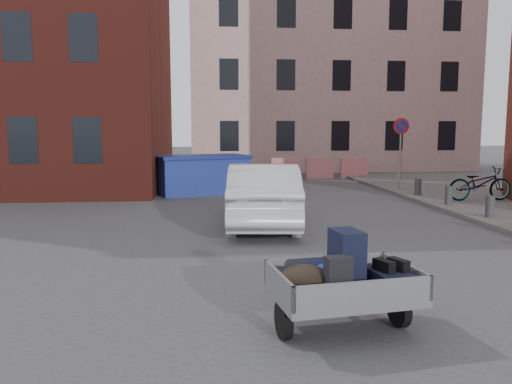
{
  "coord_description": "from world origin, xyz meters",
  "views": [
    {
      "loc": [
        -1.16,
        -8.53,
        2.35
      ],
      "look_at": [
        -0.2,
        1.36,
        1.1
      ],
      "focal_mm": 35.0,
      "sensor_mm": 36.0,
      "label": 1
    }
  ],
  "objects": [
    {
      "name": "silver_car",
      "position": [
        0.19,
        3.51,
        0.76
      ],
      "size": [
        2.04,
        4.77,
        1.53
      ],
      "primitive_type": "imported",
      "rotation": [
        0.0,
        0.0,
        3.05
      ],
      "color": "silver",
      "rests_on": "ground"
    },
    {
      "name": "no_parking_sign",
      "position": [
        6.0,
        9.48,
        2.01
      ],
      "size": [
        0.6,
        0.09,
        2.65
      ],
      "color": "gray",
      "rests_on": "sidewalk"
    },
    {
      "name": "building_brick",
      "position": [
        -9.0,
        13.0,
        7.0
      ],
      "size": [
        12.0,
        10.0,
        14.0
      ],
      "primitive_type": "cube",
      "color": "#591E16",
      "rests_on": "ground"
    },
    {
      "name": "building_pink",
      "position": [
        6.0,
        22.0,
        7.0
      ],
      "size": [
        16.0,
        8.0,
        14.0
      ],
      "primitive_type": "cube",
      "color": "#B9908E",
      "rests_on": "ground"
    },
    {
      "name": "bicycle",
      "position": [
        7.37,
        6.32,
        0.66
      ],
      "size": [
        2.06,
        0.74,
        1.08
      ],
      "primitive_type": "imported",
      "rotation": [
        0.0,
        0.0,
        1.59
      ],
      "color": "black",
      "rests_on": "sidewalk"
    },
    {
      "name": "barriers",
      "position": [
        4.2,
        15.0,
        0.5
      ],
      "size": [
        4.7,
        0.18,
        1.0
      ],
      "color": "red",
      "rests_on": "ground"
    },
    {
      "name": "ground",
      "position": [
        0.0,
        0.0,
        0.0
      ],
      "size": [
        120.0,
        120.0,
        0.0
      ],
      "primitive_type": "plane",
      "color": "#38383A",
      "rests_on": "ground"
    },
    {
      "name": "dumpster",
      "position": [
        -1.38,
        9.91,
        0.71
      ],
      "size": [
        3.74,
        2.78,
        1.4
      ],
      "rotation": [
        0.0,
        0.0,
        0.36
      ],
      "color": "navy",
      "rests_on": "ground"
    },
    {
      "name": "bollards",
      "position": [
        6.0,
        3.4,
        0.4
      ],
      "size": [
        0.22,
        9.02,
        0.55
      ],
      "color": "#3A3A3D",
      "rests_on": "sidewalk"
    },
    {
      "name": "trailer",
      "position": [
        0.37,
        -3.1,
        0.61
      ],
      "size": [
        1.74,
        1.9,
        1.2
      ],
      "rotation": [
        0.0,
        0.0,
        0.15
      ],
      "color": "black",
      "rests_on": "ground"
    }
  ]
}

